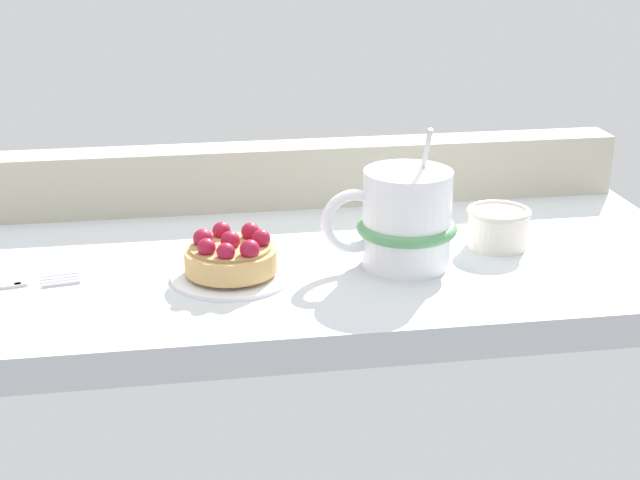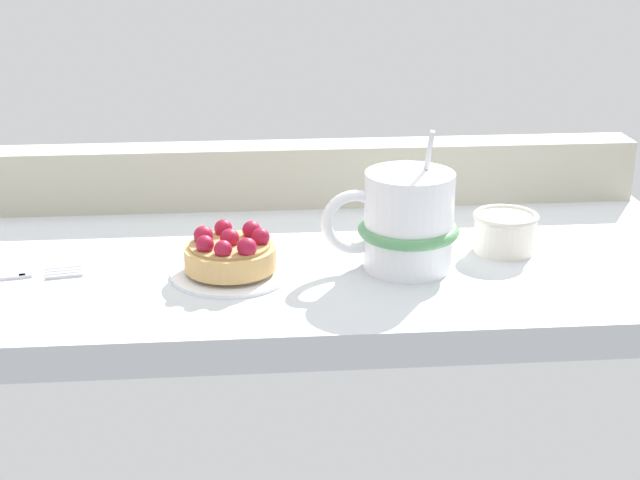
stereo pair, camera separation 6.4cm
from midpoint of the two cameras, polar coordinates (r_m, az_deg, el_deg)
name	(u,v)px [view 2 (the right image)]	position (r cm, az deg, el deg)	size (l,w,h in cm)	color
ground_plane	(260,270)	(95.16, -1.69, -1.84)	(89.46, 37.65, 3.25)	silver
window_rail_back	(256,175)	(108.90, -2.22, 3.91)	(87.67, 4.96, 7.03)	#B2AD99
dessert_plate	(231,272)	(89.50, -3.35, -1.95)	(11.35, 11.35, 0.83)	white
raspberry_tart	(230,252)	(88.76, -3.37, -0.77)	(8.66, 8.66, 3.88)	tan
coffee_mug	(406,222)	(90.59, 7.21, 1.07)	(13.21, 9.69, 13.54)	white
sugar_bowl	(505,231)	(97.21, 12.93, 0.51)	(6.57, 6.57, 4.04)	silver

